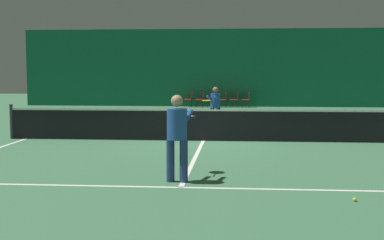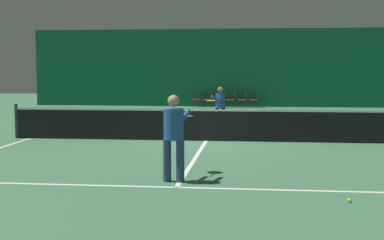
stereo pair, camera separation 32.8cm
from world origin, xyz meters
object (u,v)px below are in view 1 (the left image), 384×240
player_far (215,104)px  tennis_ball (355,199)px  player_near (178,131)px  courtside_chair_1 (201,99)px  courtside_chair_4 (235,99)px  courtside_chair_5 (247,99)px  courtside_chair_0 (189,98)px  courtside_chair_3 (224,99)px  courtside_chair_2 (212,99)px  tennis_net (203,124)px

player_far → tennis_ball: 10.99m
player_near → tennis_ball: bearing=-105.9°
courtside_chair_1 → courtside_chair_4: same height
courtside_chair_5 → tennis_ball: 21.76m
courtside_chair_0 → courtside_chair_1: same height
player_near → courtside_chair_5: (1.68, 20.39, -0.48)m
courtside_chair_1 → courtside_chair_3: 1.32m
courtside_chair_1 → courtside_chair_4: 1.98m
tennis_ball → courtside_chair_5: bearing=93.6°
player_near → player_far: player_near is taller
player_near → courtside_chair_0: 20.46m
player_near → courtside_chair_1: bearing=10.1°
courtside_chair_2 → tennis_ball: courtside_chair_2 is taller
player_near → tennis_net: bearing=6.3°
courtside_chair_3 → courtside_chair_5: bearing=90.0°
courtside_chair_4 → tennis_ball: courtside_chair_4 is taller
player_near → player_far: 9.31m
player_near → courtside_chair_1: 20.42m
courtside_chair_1 → tennis_net: bearing=4.2°
player_far → courtside_chair_0: 11.27m
courtside_chair_5 → courtside_chair_1: bearing=-90.0°
player_far → courtside_chair_4: (0.70, 11.09, -0.40)m
player_far → courtside_chair_1: bearing=-156.8°
player_near → courtside_chair_0: bearing=12.0°
courtside_chair_0 → courtside_chair_3: bearing=90.0°
courtside_chair_3 → courtside_chair_5: same height
courtside_chair_1 → courtside_chair_4: (1.98, 0.00, 0.00)m
tennis_ball → courtside_chair_2: bearing=98.8°
courtside_chair_0 → player_near: bearing=4.5°
courtside_chair_4 → tennis_ball: size_ratio=12.73×
courtside_chair_1 → tennis_ball: size_ratio=12.73×
player_near → courtside_chair_4: size_ratio=1.98×
courtside_chair_0 → courtside_chair_2: bearing=90.0°
player_near → courtside_chair_2: player_near is taller
courtside_chair_0 → courtside_chair_2: size_ratio=1.00×
player_near → tennis_ball: 3.45m
tennis_net → courtside_chair_2: (-0.41, 14.52, -0.03)m
tennis_net → courtside_chair_0: bearing=96.8°
tennis_ball → courtside_chair_0: bearing=102.1°
player_near → courtside_chair_2: (-0.30, 20.39, -0.48)m
tennis_net → courtside_chair_5: tennis_net is taller
courtside_chair_1 → courtside_chair_2: same height
courtside_chair_1 → courtside_chair_4: size_ratio=1.00×
player_far → courtside_chair_2: bearing=-160.2°
courtside_chair_3 → tennis_net: bearing=-1.0°
courtside_chair_2 → courtside_chair_5: same height
courtside_chair_2 → courtside_chair_5: bearing=90.0°
player_near → courtside_chair_5: size_ratio=1.98×
player_near → courtside_chair_4: (1.02, 20.39, -0.48)m
courtside_chair_2 → courtside_chair_3: (0.66, 0.00, 0.00)m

